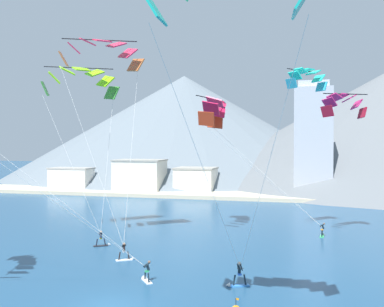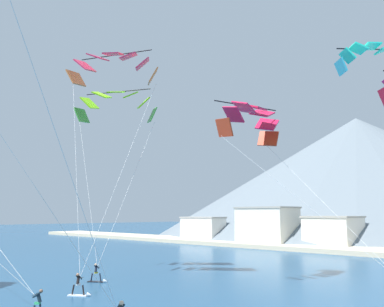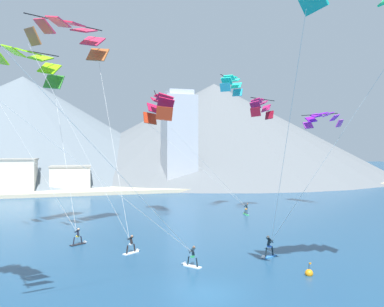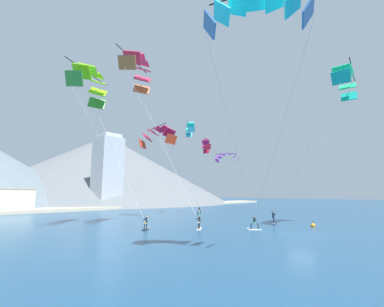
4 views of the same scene
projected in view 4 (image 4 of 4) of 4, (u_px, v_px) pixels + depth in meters
ground_plane at (300, 235)px, 25.38m from camera, size 400.00×400.00×0.00m
kitesurfer_near_lead at (146, 226)px, 29.46m from camera, size 1.68×1.27×1.66m
kitesurfer_near_trail at (199, 225)px, 29.88m from camera, size 1.68×1.28×1.67m
kitesurfer_mid_center at (274, 220)px, 34.74m from camera, size 1.76×1.02×1.80m
kitesurfer_far_left at (253, 226)px, 29.39m from camera, size 1.41×1.60×1.62m
kitesurfer_far_right at (199, 212)px, 52.14m from camera, size 0.62×1.77×1.62m
parafoil_kite_near_lead at (91, 83)px, 31.59m from camera, size 8.79×8.76×17.88m
parafoil_kite_near_trail at (138, 69)px, 32.87m from camera, size 8.89×9.38×19.99m
parafoil_kite_mid_center at (345, 80)px, 31.76m from camera, size 8.18×10.89×17.78m
parafoil_kite_far_left at (256, 11)px, 16.44m from camera, size 16.00×11.19×15.50m
parafoil_kite_far_right at (158, 135)px, 44.75m from camera, size 13.37×8.18×14.40m
parafoil_kite_distant_high_outer at (190, 128)px, 54.04m from camera, size 4.68×4.96×2.32m
parafoil_kite_distant_low_drift at (227, 156)px, 65.14m from camera, size 4.31×6.22×2.44m
parafoil_kite_distant_mid_solo at (206, 144)px, 55.64m from camera, size 5.07×4.77×2.66m
race_marker_buoy at (313, 226)px, 32.00m from camera, size 0.56×0.56×1.02m
shoreline_strip at (62, 209)px, 62.67m from camera, size 180.00×10.00×0.70m
shore_building_promenade_mid at (11, 200)px, 59.10m from camera, size 8.31×7.24×5.37m
highrise_tower at (108, 171)px, 76.77m from camera, size 7.00×7.00×22.05m
mountain_peak_west_ridge at (105, 169)px, 123.83m from camera, size 117.12×117.12×32.13m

